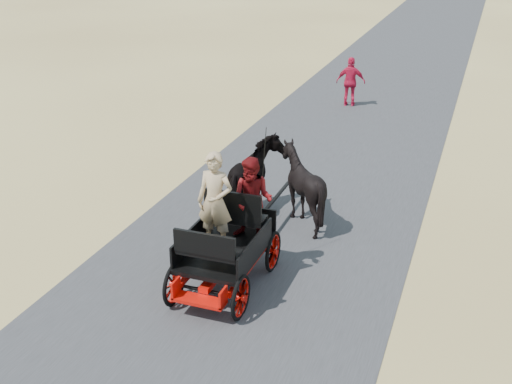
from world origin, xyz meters
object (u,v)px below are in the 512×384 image
(horse_right, at_px, (302,186))
(pedestrian, at_px, (351,82))
(horse_left, at_px, (254,180))
(carriage, at_px, (226,267))

(horse_right, bearing_deg, pedestrian, -83.89)
(horse_left, height_order, pedestrian, pedestrian)
(carriage, relative_size, horse_left, 1.20)
(pedestrian, bearing_deg, horse_right, 88.78)
(horse_left, bearing_deg, carriage, 100.39)
(horse_right, bearing_deg, horse_left, 0.00)
(horse_left, relative_size, pedestrian, 1.16)
(carriage, height_order, horse_right, horse_right)
(carriage, xyz_separation_m, horse_right, (0.55, 3.00, 0.49))
(horse_left, xyz_separation_m, pedestrian, (0.07, 9.65, 0.02))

